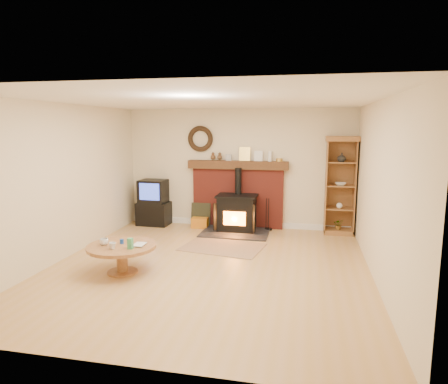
% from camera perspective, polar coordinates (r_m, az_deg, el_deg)
% --- Properties ---
extents(ground, '(5.50, 5.50, 0.00)m').
position_cam_1_polar(ground, '(6.48, -2.22, -10.67)').
color(ground, tan).
rests_on(ground, ground).
extents(room_shell, '(5.02, 5.52, 2.61)m').
position_cam_1_polar(room_shell, '(6.21, -2.27, 4.71)').
color(room_shell, beige).
rests_on(room_shell, ground).
extents(chimney_breast, '(2.20, 0.22, 1.78)m').
position_cam_1_polar(chimney_breast, '(8.82, 1.97, 0.09)').
color(chimney_breast, maroon).
rests_on(chimney_breast, ground).
extents(wood_stove, '(1.40, 1.00, 1.34)m').
position_cam_1_polar(wood_stove, '(8.51, 1.82, -3.11)').
color(wood_stove, black).
rests_on(wood_stove, ground).
extents(area_rug, '(1.59, 1.22, 0.01)m').
position_cam_1_polar(area_rug, '(7.48, -0.21, -7.86)').
color(area_rug, brown).
rests_on(area_rug, ground).
extents(tv_unit, '(0.72, 0.52, 1.03)m').
position_cam_1_polar(tv_unit, '(9.20, -10.03, -1.61)').
color(tv_unit, black).
rests_on(tv_unit, ground).
extents(curio_cabinet, '(0.65, 0.47, 2.03)m').
position_cam_1_polar(curio_cabinet, '(8.57, 16.25, 0.89)').
color(curio_cabinet, brown).
rests_on(curio_cabinet, ground).
extents(firelog_box, '(0.37, 0.24, 0.22)m').
position_cam_1_polar(firelog_box, '(8.87, -3.47, -4.41)').
color(firelog_box, gold).
rests_on(firelog_box, ground).
extents(leaning_painting, '(0.44, 0.12, 0.53)m').
position_cam_1_polar(leaning_painting, '(8.98, -3.33, -3.24)').
color(leaning_painting, black).
rests_on(leaning_painting, ground).
extents(fire_tools, '(0.16, 0.16, 0.70)m').
position_cam_1_polar(fire_tools, '(8.70, 6.30, -4.77)').
color(fire_tools, black).
rests_on(fire_tools, ground).
extents(coffee_table, '(1.04, 1.04, 0.60)m').
position_cam_1_polar(coffee_table, '(6.31, -14.44, -8.07)').
color(coffee_table, brown).
rests_on(coffee_table, ground).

